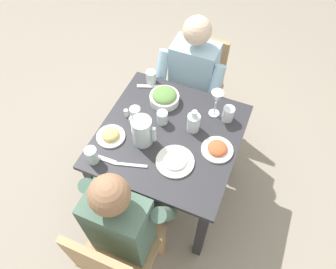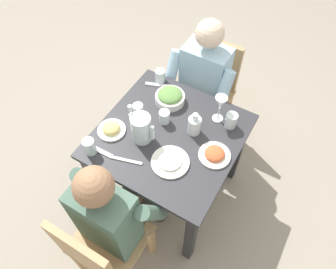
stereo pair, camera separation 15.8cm
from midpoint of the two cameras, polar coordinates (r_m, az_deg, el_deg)
ground_plane at (r=2.61m, az=1.91°, el=-9.69°), size 8.00×8.00×0.00m
dining_table at (r=2.08m, az=2.36°, el=-2.30°), size 0.84×0.84×0.74m
chair_near at (r=1.95m, az=-9.53°, el=-19.43°), size 0.40×0.40×0.86m
chair_far at (r=2.62m, az=8.89°, el=8.27°), size 0.40×0.40×0.86m
diner_near at (r=1.86m, az=-6.39°, el=-13.12°), size 0.48×0.53×1.16m
diner_far at (r=2.38m, az=7.25°, el=7.71°), size 0.48×0.53×1.16m
water_pitcher at (r=1.88m, az=-2.33°, el=0.96°), size 0.16×0.12×0.19m
salad_bowl at (r=2.11m, az=2.50°, el=6.54°), size 0.19×0.19×0.09m
plate_yoghurt at (r=1.85m, az=2.84°, el=-4.93°), size 0.22×0.22×0.04m
plate_fries at (r=1.99m, az=-7.77°, el=0.85°), size 0.17×0.17×0.06m
plate_rice_curry at (r=1.90m, az=10.65°, el=-3.53°), size 0.19×0.19×0.05m
water_glass_far_right at (r=2.24m, az=0.64°, el=10.24°), size 0.07×0.07×0.09m
water_glass_center at (r=2.02m, az=13.31°, el=2.32°), size 0.07×0.07×0.10m
water_glass_near_left at (r=2.01m, az=-3.04°, el=4.00°), size 0.07×0.07×0.11m
water_glass_far_left at (r=1.99m, az=1.61°, el=3.01°), size 0.07×0.07×0.09m
water_glass_by_pitcher at (r=1.89m, az=-11.42°, el=-2.22°), size 0.07×0.07×0.11m
wine_glass at (r=1.97m, az=11.53°, el=5.22°), size 0.08×0.08×0.20m
oil_carafe at (r=1.95m, az=6.98°, el=1.40°), size 0.08×0.08×0.16m
salt_shaker at (r=2.06m, az=-4.57°, el=4.45°), size 0.03×0.03×0.05m
fork_near at (r=1.92m, az=-9.61°, el=-3.01°), size 0.17×0.03×0.01m
knife_near at (r=1.87m, az=-4.89°, el=-4.75°), size 0.18×0.07×0.01m
fork_far at (r=2.23m, az=0.16°, el=8.68°), size 0.17×0.08×0.01m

